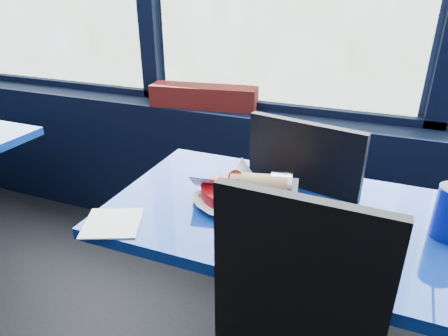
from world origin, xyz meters
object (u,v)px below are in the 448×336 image
(food_basket, at_px, (245,193))
(ketchup_bottle, at_px, (318,162))
(near_table, at_px, (286,256))
(chair_near_back, at_px, (297,210))
(planter_box, at_px, (204,96))

(food_basket, height_order, ketchup_bottle, ketchup_bottle)
(near_table, height_order, chair_near_back, chair_near_back)
(ketchup_bottle, bearing_deg, planter_box, 138.71)
(planter_box, relative_size, food_basket, 1.71)
(chair_near_back, bearing_deg, food_basket, 80.87)
(near_table, height_order, ketchup_bottle, ketchup_bottle)
(planter_box, distance_m, ketchup_bottle, 1.00)
(chair_near_back, distance_m, planter_box, 0.91)
(food_basket, bearing_deg, chair_near_back, 79.79)
(food_basket, distance_m, ketchup_bottle, 0.30)
(near_table, distance_m, food_basket, 0.27)
(planter_box, bearing_deg, near_table, -59.08)
(chair_near_back, xyz_separation_m, ketchup_bottle, (0.08, -0.12, 0.28))
(near_table, xyz_separation_m, food_basket, (-0.16, -0.01, 0.22))
(planter_box, bearing_deg, chair_near_back, -47.28)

